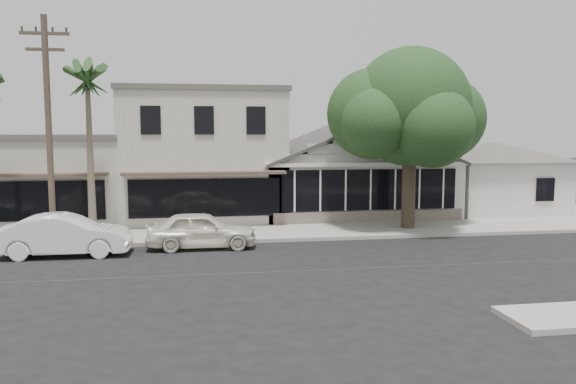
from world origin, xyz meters
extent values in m
plane|color=black|center=(0.00, 0.00, 0.00)|extent=(140.00, 140.00, 0.00)
cube|color=#9E9991|center=(-8.00, 6.75, 0.07)|extent=(90.00, 3.50, 0.15)
cube|color=beige|center=(5.00, 12.50, 1.50)|extent=(10.00, 8.00, 3.00)
cube|color=black|center=(5.00, 8.44, 1.75)|extent=(8.80, 0.10, 2.00)
cube|color=#60564C|center=(5.00, 8.45, 0.35)|extent=(9.60, 0.18, 0.70)
cube|color=beige|center=(13.20, 11.50, 1.50)|extent=(6.00, 6.00, 3.00)
cube|color=silver|center=(-3.00, 13.50, 3.25)|extent=(8.00, 10.00, 6.50)
cube|color=beige|center=(-12.00, 13.50, 2.10)|extent=(10.00, 10.00, 4.20)
cylinder|color=brown|center=(-9.00, 5.20, 4.50)|extent=(0.24, 0.24, 9.00)
cube|color=brown|center=(-9.00, 5.20, 8.30)|extent=(1.80, 0.12, 0.12)
cube|color=brown|center=(-9.00, 5.20, 7.70)|extent=(1.40, 0.12, 0.12)
imported|color=silver|center=(-3.22, 4.23, 0.73)|extent=(4.31, 1.79, 1.46)
imported|color=white|center=(-8.22, 3.66, 0.77)|extent=(4.72, 1.69, 1.55)
cylinder|color=#4B3D2D|center=(6.25, 6.62, 1.66)|extent=(0.62, 0.62, 3.32)
sphere|color=#163616|center=(6.25, 6.62, 5.70)|extent=(5.39, 5.39, 5.39)
sphere|color=#163616|center=(8.12, 7.24, 5.18)|extent=(3.94, 3.94, 3.94)
sphere|color=#163616|center=(4.59, 7.03, 5.39)|extent=(4.15, 4.15, 4.15)
sphere|color=#163616|center=(6.66, 5.06, 4.77)|extent=(3.53, 3.53, 3.53)
sphere|color=#163616|center=(5.63, 8.28, 6.01)|extent=(3.73, 3.73, 3.73)
sphere|color=#163616|center=(7.49, 8.07, 6.43)|extent=(3.32, 3.32, 3.32)
sphere|color=#163616|center=(4.38, 5.79, 4.98)|extent=(3.11, 3.11, 3.11)
cone|color=#726651|center=(-7.73, 6.48, 3.27)|extent=(0.35, 0.35, 6.54)
camera|label=1|loc=(-3.37, -17.83, 4.60)|focal=35.00mm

